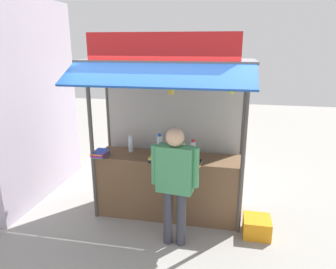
{
  "coord_description": "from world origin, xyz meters",
  "views": [
    {
      "loc": [
        0.88,
        -4.41,
        2.65
      ],
      "look_at": [
        0.0,
        0.0,
        1.34
      ],
      "focal_mm": 33.36,
      "sensor_mm": 36.0,
      "label": 1
    }
  ],
  "objects_px": {
    "water_bottle_rear_center": "(183,149)",
    "banana_bunch_leftmost": "(171,88)",
    "vendor_person": "(175,177)",
    "magazine_stack_mid_right": "(100,153)",
    "magazine_stack_far_left": "(158,158)",
    "magazine_stack_back_left": "(195,163)",
    "water_bottle_far_right": "(131,144)",
    "water_bottle_center": "(160,144)",
    "plastic_crate": "(257,226)",
    "banana_bunch_inner_left": "(231,88)",
    "water_bottle_mid_left": "(193,149)"
  },
  "relations": [
    {
      "from": "magazine_stack_mid_right",
      "to": "banana_bunch_leftmost",
      "type": "height_order",
      "value": "banana_bunch_leftmost"
    },
    {
      "from": "magazine_stack_back_left",
      "to": "banana_bunch_inner_left",
      "type": "xyz_separation_m",
      "value": [
        0.45,
        -0.16,
        1.11
      ]
    },
    {
      "from": "water_bottle_rear_center",
      "to": "banana_bunch_leftmost",
      "type": "height_order",
      "value": "banana_bunch_leftmost"
    },
    {
      "from": "water_bottle_center",
      "to": "plastic_crate",
      "type": "xyz_separation_m",
      "value": [
        1.53,
        -0.47,
        -1.0
      ]
    },
    {
      "from": "water_bottle_far_right",
      "to": "magazine_stack_mid_right",
      "type": "xyz_separation_m",
      "value": [
        -0.41,
        -0.29,
        -0.09
      ]
    },
    {
      "from": "magazine_stack_mid_right",
      "to": "plastic_crate",
      "type": "relative_size",
      "value": 0.83
    },
    {
      "from": "magazine_stack_far_left",
      "to": "banana_bunch_leftmost",
      "type": "relative_size",
      "value": 0.91
    },
    {
      "from": "water_bottle_mid_left",
      "to": "banana_bunch_leftmost",
      "type": "xyz_separation_m",
      "value": [
        -0.26,
        -0.41,
        0.96
      ]
    },
    {
      "from": "magazine_stack_mid_right",
      "to": "banana_bunch_inner_left",
      "type": "distance_m",
      "value": 2.22
    },
    {
      "from": "banana_bunch_inner_left",
      "to": "magazine_stack_back_left",
      "type": "bearing_deg",
      "value": 160.03
    },
    {
      "from": "plastic_crate",
      "to": "banana_bunch_inner_left",
      "type": "bearing_deg",
      "value": -171.37
    },
    {
      "from": "magazine_stack_far_left",
      "to": "water_bottle_center",
      "type": "bearing_deg",
      "value": 99.25
    },
    {
      "from": "magazine_stack_back_left",
      "to": "plastic_crate",
      "type": "relative_size",
      "value": 0.75
    },
    {
      "from": "water_bottle_center",
      "to": "water_bottle_mid_left",
      "type": "bearing_deg",
      "value": -13.66
    },
    {
      "from": "water_bottle_mid_left",
      "to": "magazine_stack_far_left",
      "type": "distance_m",
      "value": 0.54
    },
    {
      "from": "magazine_stack_mid_right",
      "to": "vendor_person",
      "type": "distance_m",
      "value": 1.39
    },
    {
      "from": "magazine_stack_far_left",
      "to": "plastic_crate",
      "type": "distance_m",
      "value": 1.72
    },
    {
      "from": "banana_bunch_leftmost",
      "to": "plastic_crate",
      "type": "distance_m",
      "value": 2.31
    },
    {
      "from": "water_bottle_far_right",
      "to": "plastic_crate",
      "type": "height_order",
      "value": "water_bottle_far_right"
    },
    {
      "from": "water_bottle_far_right",
      "to": "water_bottle_center",
      "type": "xyz_separation_m",
      "value": [
        0.46,
        0.05,
        0.02
      ]
    },
    {
      "from": "water_bottle_center",
      "to": "magazine_stack_far_left",
      "type": "distance_m",
      "value": 0.38
    },
    {
      "from": "water_bottle_rear_center",
      "to": "water_bottle_center",
      "type": "distance_m",
      "value": 0.4
    },
    {
      "from": "magazine_stack_mid_right",
      "to": "banana_bunch_inner_left",
      "type": "xyz_separation_m",
      "value": [
        1.92,
        -0.21,
        1.09
      ]
    },
    {
      "from": "water_bottle_rear_center",
      "to": "magazine_stack_far_left",
      "type": "height_order",
      "value": "water_bottle_rear_center"
    },
    {
      "from": "water_bottle_mid_left",
      "to": "banana_bunch_inner_left",
      "type": "height_order",
      "value": "banana_bunch_inner_left"
    },
    {
      "from": "water_bottle_mid_left",
      "to": "water_bottle_center",
      "type": "bearing_deg",
      "value": 166.34
    },
    {
      "from": "water_bottle_center",
      "to": "banana_bunch_leftmost",
      "type": "height_order",
      "value": "banana_bunch_leftmost"
    },
    {
      "from": "magazine_stack_mid_right",
      "to": "magazine_stack_far_left",
      "type": "distance_m",
      "value": 0.92
    },
    {
      "from": "banana_bunch_leftmost",
      "to": "vendor_person",
      "type": "xyz_separation_m",
      "value": [
        0.12,
        -0.35,
        -1.09
      ]
    },
    {
      "from": "water_bottle_mid_left",
      "to": "plastic_crate",
      "type": "distance_m",
      "value": 1.43
    },
    {
      "from": "water_bottle_far_right",
      "to": "vendor_person",
      "type": "relative_size",
      "value": 0.16
    },
    {
      "from": "magazine_stack_mid_right",
      "to": "magazine_stack_far_left",
      "type": "bearing_deg",
      "value": -1.21
    },
    {
      "from": "magazine_stack_back_left",
      "to": "magazine_stack_far_left",
      "type": "bearing_deg",
      "value": 177.39
    },
    {
      "from": "water_bottle_rear_center",
      "to": "magazine_stack_far_left",
      "type": "xyz_separation_m",
      "value": [
        -0.33,
        -0.24,
        -0.08
      ]
    },
    {
      "from": "water_bottle_mid_left",
      "to": "plastic_crate",
      "type": "relative_size",
      "value": 0.75
    },
    {
      "from": "water_bottle_rear_center",
      "to": "water_bottle_center",
      "type": "height_order",
      "value": "water_bottle_center"
    },
    {
      "from": "magazine_stack_back_left",
      "to": "magazine_stack_mid_right",
      "type": "relative_size",
      "value": 0.9
    },
    {
      "from": "water_bottle_rear_center",
      "to": "vendor_person",
      "type": "xyz_separation_m",
      "value": [
        0.02,
        -0.79,
        -0.11
      ]
    },
    {
      "from": "plastic_crate",
      "to": "magazine_stack_back_left",
      "type": "bearing_deg",
      "value": 174.21
    },
    {
      "from": "magazine_stack_back_left",
      "to": "plastic_crate",
      "type": "bearing_deg",
      "value": -5.79
    },
    {
      "from": "banana_bunch_leftmost",
      "to": "banana_bunch_inner_left",
      "type": "height_order",
      "value": "same"
    },
    {
      "from": "magazine_stack_mid_right",
      "to": "magazine_stack_far_left",
      "type": "relative_size",
      "value": 1.11
    },
    {
      "from": "vendor_person",
      "to": "water_bottle_mid_left",
      "type": "bearing_deg",
      "value": -93.65
    },
    {
      "from": "magazine_stack_back_left",
      "to": "plastic_crate",
      "type": "xyz_separation_m",
      "value": [
        0.92,
        -0.09,
        -0.87
      ]
    },
    {
      "from": "banana_bunch_leftmost",
      "to": "banana_bunch_inner_left",
      "type": "xyz_separation_m",
      "value": [
        0.77,
        0.0,
        0.03
      ]
    },
    {
      "from": "magazine_stack_mid_right",
      "to": "magazine_stack_far_left",
      "type": "height_order",
      "value": "magazine_stack_mid_right"
    },
    {
      "from": "banana_bunch_leftmost",
      "to": "banana_bunch_inner_left",
      "type": "distance_m",
      "value": 0.77
    },
    {
      "from": "water_bottle_rear_center",
      "to": "vendor_person",
      "type": "distance_m",
      "value": 0.79
    },
    {
      "from": "banana_bunch_leftmost",
      "to": "magazine_stack_back_left",
      "type": "bearing_deg",
      "value": 27.12
    },
    {
      "from": "magazine_stack_far_left",
      "to": "vendor_person",
      "type": "bearing_deg",
      "value": -57.39
    }
  ]
}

